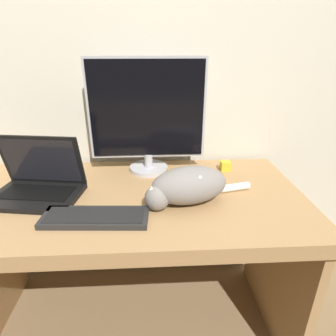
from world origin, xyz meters
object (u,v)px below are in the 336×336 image
at_px(laptop, 38,185).
at_px(external_keyboard, 95,217).
at_px(monitor, 147,116).
at_px(cat, 187,185).

distance_m(laptop, external_keyboard, 0.33).
relative_size(monitor, cat, 1.21).
bearing_deg(external_keyboard, monitor, 69.75).
height_order(monitor, cat, monitor).
xyz_separation_m(monitor, laptop, (-0.45, -0.24, -0.22)).
bearing_deg(monitor, external_keyboard, -113.53).
bearing_deg(external_keyboard, cat, 20.92).
distance_m(external_keyboard, cat, 0.36).
bearing_deg(monitor, laptop, -152.54).
xyz_separation_m(external_keyboard, cat, (0.34, 0.11, 0.06)).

